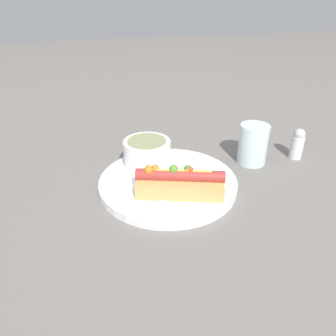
% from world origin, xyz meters
% --- Properties ---
extents(ground_plane, '(4.00, 4.00, 0.00)m').
position_xyz_m(ground_plane, '(0.00, 0.00, 0.00)').
color(ground_plane, slate).
extents(dinner_plate, '(0.28, 0.28, 0.02)m').
position_xyz_m(dinner_plate, '(0.00, 0.00, 0.01)').
color(dinner_plate, white).
rests_on(dinner_plate, ground_plane).
extents(hot_dog, '(0.17, 0.11, 0.06)m').
position_xyz_m(hot_dog, '(0.01, -0.05, 0.04)').
color(hot_dog, tan).
rests_on(hot_dog, dinner_plate).
extents(soup_bowl, '(0.10, 0.10, 0.06)m').
position_xyz_m(soup_bowl, '(-0.03, 0.07, 0.05)').
color(soup_bowl, white).
rests_on(soup_bowl, dinner_plate).
extents(spoon, '(0.05, 0.17, 0.01)m').
position_xyz_m(spoon, '(-0.05, 0.05, 0.02)').
color(spoon, '#B7B7BC').
rests_on(spoon, dinner_plate).
extents(drinking_glass, '(0.06, 0.06, 0.09)m').
position_xyz_m(drinking_glass, '(0.21, 0.05, 0.05)').
color(drinking_glass, silver).
rests_on(drinking_glass, ground_plane).
extents(salt_shaker, '(0.03, 0.03, 0.07)m').
position_xyz_m(salt_shaker, '(0.32, 0.05, 0.04)').
color(salt_shaker, silver).
rests_on(salt_shaker, ground_plane).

